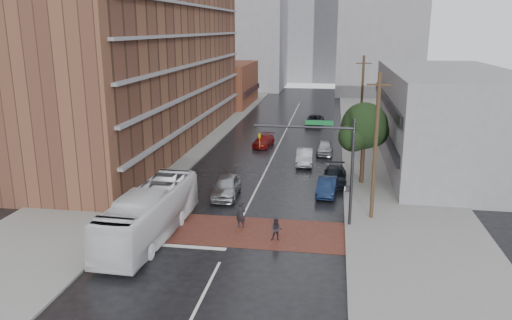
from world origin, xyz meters
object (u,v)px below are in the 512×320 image
Objects in this scene: pedestrian_b at (276,230)px; car_travel_a at (226,187)px; suv_travel at (314,120)px; car_parked_mid at (335,176)px; car_travel_c at (264,141)px; pedestrian_a at (241,214)px; car_parked_far at (325,147)px; car_parked_near at (327,186)px; car_travel_b at (304,157)px; transit_bus at (150,214)px.

pedestrian_b is 8.99m from car_travel_a.
suv_travel is (5.46, 30.97, -0.17)m from car_travel_a.
car_parked_mid is (2.88, -26.12, 0.03)m from suv_travel.
car_travel_c is at bearing 99.06° from pedestrian_b.
pedestrian_a is 21.42m from car_parked_far.
car_travel_c is (-4.36, 24.93, -0.10)m from pedestrian_b.
car_travel_c is at bearing 119.19° from car_parked_near.
pedestrian_a is 0.38× the size of car_travel_a.
car_travel_c is 7.19m from car_parked_far.
suv_travel is (0.06, 20.44, -0.08)m from car_travel_b.
transit_bus reaches higher than car_travel_c.
transit_bus reaches higher than car_travel_b.
car_parked_near is at bearing -77.33° from car_travel_b.
car_travel_c is (3.47, 25.66, -0.96)m from transit_bus.
pedestrian_b is 25.31m from car_travel_c.
car_travel_c is (-1.82, 23.24, -0.30)m from pedestrian_a.
car_travel_a is at bearing -163.02° from car_parked_near.
car_travel_a reaches higher than car_travel_c.
car_parked_mid is at bearing 72.42° from pedestrian_a.
suv_travel is at bearing 87.69° from car_travel_b.
car_parked_far is (1.84, 4.41, -0.03)m from car_travel_b.
car_travel_b is at bearing 91.07° from pedestrian_a.
car_parked_mid is (6.06, 10.75, -0.24)m from pedestrian_a.
car_travel_a is 31.45m from suv_travel.
transit_bus is at bearing -132.60° from car_parked_near.
car_travel_a is (3.01, 8.31, -0.76)m from transit_bus.
transit_bus reaches higher than car_parked_near.
car_travel_b reaches higher than suv_travel.
transit_bus is 2.56× the size of car_travel_b.
car_travel_c is at bearing -105.75° from suv_travel.
pedestrian_a is 6.32m from car_travel_a.
pedestrian_b is 0.30× the size of car_travel_a.
car_travel_b is 1.05× the size of car_travel_c.
car_travel_a is 9.65m from car_parked_mid.
car_parked_mid is at bearing -50.05° from car_travel_c.
transit_bus reaches higher than car_parked_far.
car_travel_a is at bearing -83.81° from car_travel_c.
pedestrian_a is at bearing -102.34° from car_parked_far.
car_parked_far reaches higher than suv_travel.
car_parked_mid is (2.94, -5.68, -0.05)m from car_travel_b.
pedestrian_a is at bearing -118.97° from car_parked_mid.
car_parked_near is (10.73, 10.06, -0.90)m from transit_bus.
suv_travel is at bearing 96.72° from car_parked_mid.
car_travel_a reaches higher than car_parked_mid.
car_travel_c is 14.52m from suv_travel.
car_travel_c is 1.03× the size of car_parked_near.
transit_bus is at bearing -112.69° from car_travel_a.
car_travel_b is 1.07× the size of car_parked_far.
pedestrian_b is 0.32× the size of car_travel_b.
car_parked_far is at bearing 65.21° from car_travel_b.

